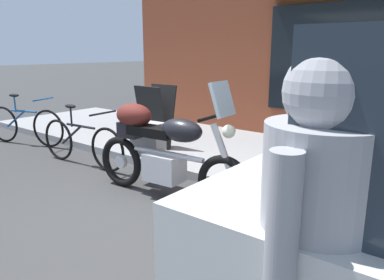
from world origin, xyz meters
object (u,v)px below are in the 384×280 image
Objects in this scene: touring_motorcycle at (160,146)px; second_bicycle_by_cafe at (25,125)px; parked_bicycle at (81,142)px; sandwich_board_sign at (156,117)px; pedestrian_walking at (315,236)px.

touring_motorcycle is 3.67m from second_bicycle_by_cafe.
parked_bicycle is 1.70× the size of sandwich_board_sign.
touring_motorcycle is 3.18m from pedestrian_walking.
pedestrian_walking is 4.96m from sandwich_board_sign.
pedestrian_walking is 6.57m from second_bicycle_by_cafe.
pedestrian_walking reaches higher than sandwich_board_sign.
pedestrian_walking is 1.68× the size of sandwich_board_sign.
second_bicycle_by_cafe reaches higher than parked_bicycle.
second_bicycle_by_cafe is at bearing 161.31° from pedestrian_walking.
touring_motorcycle is at bearing -43.98° from sandwich_board_sign.
parked_bicycle is at bearing 155.20° from pedestrian_walking.
second_bicycle_by_cafe is at bearing -156.63° from sandwich_board_sign.
touring_motorcycle is 1.25× the size of pedestrian_walking.
touring_motorcycle reaches higher than parked_bicycle.
pedestrian_walking is (4.29, -1.98, 0.72)m from parked_bicycle.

